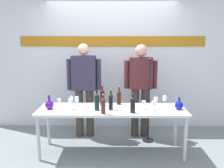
{
  "coord_description": "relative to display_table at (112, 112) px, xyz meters",
  "views": [
    {
      "loc": [
        0.04,
        -3.76,
        1.84
      ],
      "look_at": [
        0.0,
        0.15,
        1.09
      ],
      "focal_mm": 40.1,
      "sensor_mm": 36.0,
      "label": 1
    }
  ],
  "objects": [
    {
      "name": "wine_glass_right_2",
      "position": [
        0.64,
        -0.09,
        0.16
      ],
      "size": [
        0.07,
        0.07,
        0.15
      ],
      "color": "white",
      "rests_on": "display_table"
    },
    {
      "name": "decanter_blue_left",
      "position": [
        -0.97,
        -0.04,
        0.13
      ],
      "size": [
        0.13,
        0.13,
        0.22
      ],
      "color": "#47128B",
      "rests_on": "display_table"
    },
    {
      "name": "wine_glass_right_1",
      "position": [
        0.49,
        -0.04,
        0.16
      ],
      "size": [
        0.06,
        0.06,
        0.14
      ],
      "color": "white",
      "rests_on": "display_table"
    },
    {
      "name": "wine_glass_left_0",
      "position": [
        -0.68,
        0.27,
        0.15
      ],
      "size": [
        0.06,
        0.06,
        0.13
      ],
      "color": "white",
      "rests_on": "display_table"
    },
    {
      "name": "wine_glass_left_1",
      "position": [
        -0.57,
        0.17,
        0.16
      ],
      "size": [
        0.06,
        0.06,
        0.15
      ],
      "color": "white",
      "rests_on": "display_table"
    },
    {
      "name": "wine_bottle_1",
      "position": [
        0.31,
        -0.22,
        0.19
      ],
      "size": [
        0.07,
        0.07,
        0.3
      ],
      "color": "black",
      "rests_on": "display_table"
    },
    {
      "name": "wine_bottle_5",
      "position": [
        -0.23,
        -0.09,
        0.19
      ],
      "size": [
        0.08,
        0.08,
        0.32
      ],
      "color": "black",
      "rests_on": "display_table"
    },
    {
      "name": "ground_plane",
      "position": [
        0.0,
        0.0,
        -0.67
      ],
      "size": [
        10.0,
        10.0,
        0.0
      ],
      "primitive_type": "plane",
      "color": "slate"
    },
    {
      "name": "back_wall",
      "position": [
        0.0,
        1.25,
        0.83
      ],
      "size": [
        5.17,
        0.11,
        3.0
      ],
      "color": "silver",
      "rests_on": "ground"
    },
    {
      "name": "wine_glass_left_3",
      "position": [
        -0.84,
        0.08,
        0.15
      ],
      "size": [
        0.06,
        0.06,
        0.14
      ],
      "color": "white",
      "rests_on": "display_table"
    },
    {
      "name": "wine_bottle_2",
      "position": [
        -0.12,
        -0.27,
        0.19
      ],
      "size": [
        0.07,
        0.07,
        0.3
      ],
      "color": "#52241C",
      "rests_on": "display_table"
    },
    {
      "name": "presenter_left",
      "position": [
        -0.51,
        0.68,
        0.31
      ],
      "size": [
        0.62,
        0.22,
        1.71
      ],
      "color": "#40372D",
      "rests_on": "ground"
    },
    {
      "name": "wine_glass_right_3",
      "position": [
        0.7,
        0.13,
        0.17
      ],
      "size": [
        0.06,
        0.06,
        0.15
      ],
      "color": "white",
      "rests_on": "display_table"
    },
    {
      "name": "decanter_blue_right",
      "position": [
        1.03,
        -0.04,
        0.12
      ],
      "size": [
        0.13,
        0.13,
        0.2
      ],
      "color": "#1117B6",
      "rests_on": "display_table"
    },
    {
      "name": "wine_glass_left_2",
      "position": [
        -0.64,
        -0.03,
        0.17
      ],
      "size": [
        0.07,
        0.07,
        0.16
      ],
      "color": "white",
      "rests_on": "display_table"
    },
    {
      "name": "wine_bottle_3",
      "position": [
        -0.16,
        0.18,
        0.2
      ],
      "size": [
        0.07,
        0.07,
        0.32
      ],
      "color": "#340912",
      "rests_on": "display_table"
    },
    {
      "name": "wine_glass_right_0",
      "position": [
        0.87,
        0.24,
        0.16
      ],
      "size": [
        0.07,
        0.07,
        0.15
      ],
      "color": "white",
      "rests_on": "display_table"
    },
    {
      "name": "wine_bottle_0",
      "position": [
        0.11,
        0.25,
        0.18
      ],
      "size": [
        0.07,
        0.07,
        0.31
      ],
      "color": "#361107",
      "rests_on": "display_table"
    },
    {
      "name": "presenter_right",
      "position": [
        0.51,
        0.68,
        0.3
      ],
      "size": [
        0.59,
        0.22,
        1.7
      ],
      "color": "#39302B",
      "rests_on": "ground"
    },
    {
      "name": "microphone_stand",
      "position": [
        0.64,
        0.45,
        -0.18
      ],
      "size": [
        0.2,
        0.2,
        1.48
      ],
      "color": "black",
      "rests_on": "ground"
    },
    {
      "name": "display_table",
      "position": [
        0.0,
        0.0,
        0.0
      ],
      "size": [
        2.3,
        0.68,
        0.73
      ],
      "color": "white",
      "rests_on": "ground"
    },
    {
      "name": "wine_bottle_4",
      "position": [
        -0.02,
        -0.06,
        0.19
      ],
      "size": [
        0.07,
        0.07,
        0.32
      ],
      "color": "black",
      "rests_on": "display_table"
    }
  ]
}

